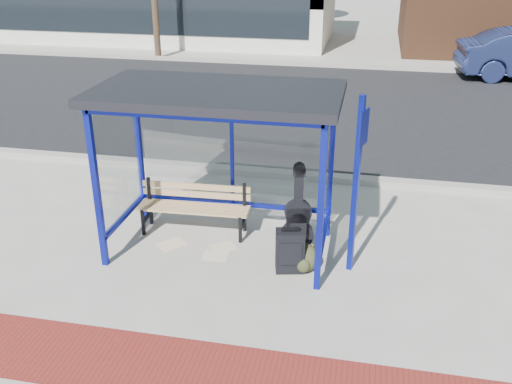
% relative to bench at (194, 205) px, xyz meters
% --- Properties ---
extents(ground, '(120.00, 120.00, 0.00)m').
position_rel_bench_xyz_m(ground, '(0.54, -0.46, -0.46)').
color(ground, '#B2ADA0').
rests_on(ground, ground).
extents(brick_paver_strip, '(60.00, 1.00, 0.01)m').
position_rel_bench_xyz_m(brick_paver_strip, '(0.54, -3.06, -0.45)').
color(brick_paver_strip, maroon).
rests_on(brick_paver_strip, ground).
extents(curb_near, '(60.00, 0.25, 0.12)m').
position_rel_bench_xyz_m(curb_near, '(0.54, 2.44, -0.40)').
color(curb_near, gray).
rests_on(curb_near, ground).
extents(street_asphalt, '(60.00, 10.00, 0.00)m').
position_rel_bench_xyz_m(street_asphalt, '(0.54, 7.54, -0.46)').
color(street_asphalt, black).
rests_on(street_asphalt, ground).
extents(curb_far, '(60.00, 0.25, 0.12)m').
position_rel_bench_xyz_m(curb_far, '(0.54, 12.64, -0.40)').
color(curb_far, gray).
rests_on(curb_far, ground).
extents(far_sidewalk, '(60.00, 4.00, 0.01)m').
position_rel_bench_xyz_m(far_sidewalk, '(0.54, 14.54, -0.46)').
color(far_sidewalk, '#B2ADA0').
rests_on(far_sidewalk, ground).
extents(bus_shelter, '(3.30, 1.80, 2.42)m').
position_rel_bench_xyz_m(bus_shelter, '(0.54, -0.39, 1.61)').
color(bus_shelter, '#0C1489').
rests_on(bus_shelter, ground).
extents(bench, '(1.74, 0.49, 0.81)m').
position_rel_bench_xyz_m(bench, '(0.00, 0.00, 0.00)').
color(bench, black).
rests_on(bench, ground).
extents(guitar_bag, '(0.49, 0.24, 1.28)m').
position_rel_bench_xyz_m(guitar_bag, '(1.64, -0.22, 0.01)').
color(guitar_bag, black).
rests_on(guitar_bag, ground).
extents(suitcase, '(0.43, 0.33, 0.68)m').
position_rel_bench_xyz_m(suitcase, '(1.62, -0.85, -0.15)').
color(suitcase, black).
rests_on(suitcase, ground).
extents(backpack, '(0.37, 0.34, 0.40)m').
position_rel_bench_xyz_m(backpack, '(1.84, -0.82, -0.27)').
color(backpack, '#30311B').
rests_on(backpack, ground).
extents(sign_post, '(0.15, 0.30, 2.48)m').
position_rel_bench_xyz_m(sign_post, '(2.45, -0.64, 0.94)').
color(sign_post, navy).
rests_on(sign_post, ground).
extents(newspaper_a, '(0.51, 0.51, 0.01)m').
position_rel_bench_xyz_m(newspaper_a, '(-0.22, -0.49, -0.46)').
color(newspaper_a, white).
rests_on(newspaper_a, ground).
extents(newspaper_b, '(0.40, 0.32, 0.01)m').
position_rel_bench_xyz_m(newspaper_b, '(0.51, -0.68, -0.46)').
color(newspaper_b, white).
rests_on(newspaper_b, ground).
extents(newspaper_c, '(0.45, 0.44, 0.01)m').
position_rel_bench_xyz_m(newspaper_c, '(0.56, -0.41, -0.46)').
color(newspaper_c, white).
rests_on(newspaper_c, ground).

